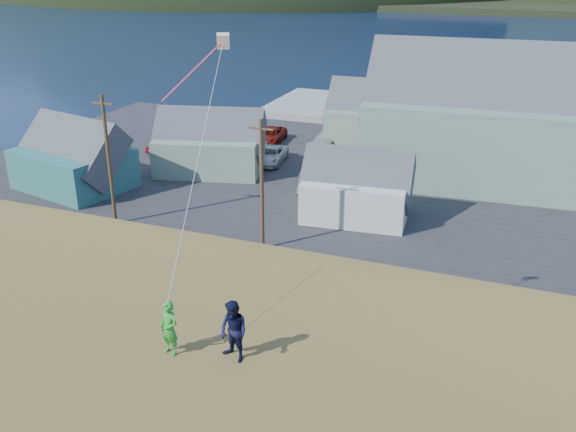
# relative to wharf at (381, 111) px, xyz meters

# --- Properties ---
(ground) EXTENTS (900.00, 900.00, 0.00)m
(ground) POSITION_rel_wharf_xyz_m (6.00, -40.00, -0.45)
(ground) COLOR #0A1638
(ground) RESTS_ON ground
(grass_strip) EXTENTS (110.00, 8.00, 0.10)m
(grass_strip) POSITION_rel_wharf_xyz_m (6.00, -42.00, -0.40)
(grass_strip) COLOR #4C3D19
(grass_strip) RESTS_ON ground
(waterfront_lot) EXTENTS (72.00, 36.00, 0.12)m
(waterfront_lot) POSITION_rel_wharf_xyz_m (6.00, -23.00, -0.39)
(waterfront_lot) COLOR #28282B
(waterfront_lot) RESTS_ON ground
(wharf) EXTENTS (26.00, 14.00, 0.90)m
(wharf) POSITION_rel_wharf_xyz_m (0.00, 0.00, 0.00)
(wharf) COLOR gray
(wharf) RESTS_ON ground
(shed_teal) EXTENTS (10.05, 8.04, 7.03)m
(shed_teal) POSITION_rel_wharf_xyz_m (-16.89, -33.50, 2.17)
(shed_teal) COLOR #32766F
(shed_teal) RESTS_ON waterfront_lot
(shed_palegreen_near) EXTENTS (10.35, 7.83, 6.69)m
(shed_palegreen_near) POSITION_rel_wharf_xyz_m (-8.69, -25.87, 2.08)
(shed_palegreen_near) COLOR slate
(shed_palegreen_near) RESTS_ON waterfront_lot
(shed_white) EXTENTS (8.14, 5.81, 6.12)m
(shed_white) POSITION_rel_wharf_xyz_m (5.80, -31.29, 1.91)
(shed_white) COLOR silver
(shed_white) RESTS_ON waterfront_lot
(shed_palegreen_far) EXTENTS (11.76, 7.18, 7.68)m
(shed_palegreen_far) POSITION_rel_wharf_xyz_m (3.37, -12.19, 2.48)
(shed_palegreen_far) COLOR gray
(shed_palegreen_far) RESTS_ON waterfront_lot
(utility_poles) EXTENTS (31.22, 0.24, 9.34)m
(utility_poles) POSITION_rel_wharf_xyz_m (4.78, -38.50, 4.15)
(utility_poles) COLOR #47331E
(utility_poles) RESTS_ON waterfront_lot
(parked_cars) EXTENTS (27.43, 13.37, 1.58)m
(parked_cars) POSITION_rel_wharf_xyz_m (-2.88, -18.59, 0.41)
(parked_cars) COLOR navy
(parked_cars) RESTS_ON waterfront_lot
(kite_flyer_green) EXTENTS (0.67, 0.52, 1.65)m
(kite_flyer_green) POSITION_rel_wharf_xyz_m (8.06, -59.45, 7.57)
(kite_flyer_green) COLOR green
(kite_flyer_green) RESTS_ON hillside
(kite_flyer_navy) EXTENTS (1.07, 0.95, 1.81)m
(kite_flyer_navy) POSITION_rel_wharf_xyz_m (9.86, -59.05, 7.65)
(kite_flyer_navy) COLOR black
(kite_flyer_navy) RESTS_ON hillside
(kite_rig) EXTENTS (1.77, 4.50, 10.50)m
(kite_rig) POSITION_rel_wharf_xyz_m (5.75, -51.39, 14.04)
(kite_rig) COLOR beige
(kite_rig) RESTS_ON ground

